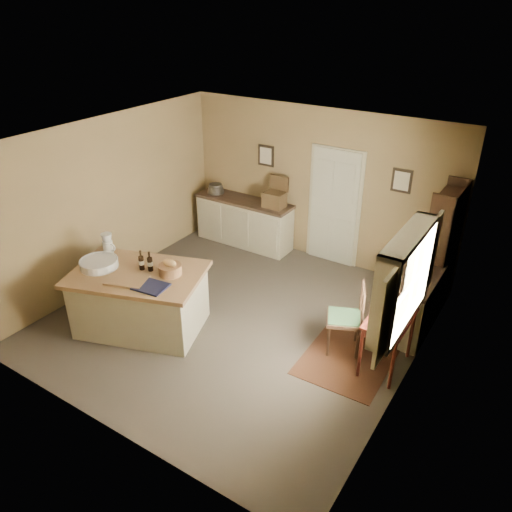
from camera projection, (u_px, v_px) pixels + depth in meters
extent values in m
plane|color=brown|center=(237.00, 320.00, 7.45)|extent=(5.00, 5.00, 0.00)
cube|color=olive|center=(318.00, 186.00, 8.68)|extent=(5.00, 0.10, 2.70)
cube|color=olive|center=(92.00, 331.00, 4.96)|extent=(5.00, 0.10, 2.70)
cube|color=olive|center=(108.00, 202.00, 8.02)|extent=(0.10, 5.00, 2.70)
cube|color=olive|center=(417.00, 291.00, 5.63)|extent=(0.10, 5.00, 2.70)
plane|color=silver|center=(234.00, 141.00, 6.19)|extent=(5.00, 5.00, 0.00)
cube|color=beige|center=(334.00, 206.00, 8.63)|extent=(0.97, 0.06, 2.11)
cube|color=black|center=(266.00, 156.00, 8.99)|extent=(0.32, 0.02, 0.38)
cube|color=beige|center=(266.00, 156.00, 8.98)|extent=(0.24, 0.01, 0.30)
cube|color=black|center=(402.00, 181.00, 7.80)|extent=(0.32, 0.02, 0.38)
cube|color=beige|center=(401.00, 181.00, 7.79)|extent=(0.24, 0.01, 0.30)
cube|color=beige|center=(397.00, 320.00, 5.69)|extent=(0.25, 1.32, 0.06)
cube|color=beige|center=(410.00, 236.00, 5.20)|extent=(0.25, 1.32, 0.06)
cube|color=white|center=(414.00, 283.00, 5.39)|extent=(0.01, 1.20, 1.00)
cube|color=beige|center=(385.00, 319.00, 4.79)|extent=(0.04, 0.35, 1.00)
cube|color=beige|center=(432.00, 253.00, 6.01)|extent=(0.04, 0.35, 1.00)
cube|color=beige|center=(141.00, 302.00, 7.11)|extent=(1.93, 1.54, 0.85)
cube|color=#AA7F51|center=(137.00, 274.00, 6.89)|extent=(2.09, 1.70, 0.06)
cylinder|color=white|center=(99.00, 264.00, 6.98)|extent=(0.53, 0.53, 0.11)
cube|color=#AA7F51|center=(127.00, 280.00, 6.67)|extent=(0.62, 0.52, 0.03)
cube|color=black|center=(151.00, 287.00, 6.52)|extent=(0.46, 0.38, 0.02)
cylinder|color=brown|center=(170.00, 270.00, 6.80)|extent=(0.32, 0.32, 0.14)
cylinder|color=black|center=(141.00, 260.00, 6.89)|extent=(0.07, 0.07, 0.29)
cylinder|color=black|center=(150.00, 261.00, 6.86)|extent=(0.07, 0.07, 0.29)
cube|color=beige|center=(244.00, 223.00, 9.53)|extent=(1.88, 0.52, 0.85)
cube|color=#332319|center=(244.00, 201.00, 9.32)|extent=(1.92, 0.55, 0.05)
cube|color=#4F381F|center=(274.00, 200.00, 8.93)|extent=(0.38, 0.28, 0.28)
cylinder|color=#59544F|center=(216.00, 189.00, 9.58)|extent=(0.32, 0.32, 0.18)
cube|color=#4D2A18|center=(351.00, 354.00, 6.74)|extent=(1.14, 1.63, 0.01)
cube|color=#3E150E|center=(390.00, 319.00, 6.18)|extent=(0.49, 0.81, 0.03)
cube|color=#3E150E|center=(389.00, 323.00, 6.21)|extent=(0.43, 0.75, 0.10)
cube|color=silver|center=(386.00, 316.00, 6.20)|extent=(0.22, 0.30, 0.01)
cylinder|color=black|center=(404.00, 310.00, 6.28)|extent=(0.05, 0.05, 0.05)
cylinder|color=#3E150E|center=(360.00, 354.00, 6.19)|extent=(0.04, 0.04, 0.72)
cylinder|color=#3E150E|center=(392.00, 365.00, 5.99)|extent=(0.04, 0.04, 0.72)
cylinder|color=#3E150E|center=(381.00, 325.00, 6.73)|extent=(0.04, 0.04, 0.72)
cylinder|color=#3E150E|center=(411.00, 335.00, 6.53)|extent=(0.04, 0.04, 0.72)
cube|color=beige|center=(410.00, 305.00, 7.04)|extent=(0.58, 1.06, 0.85)
cube|color=#332319|center=(415.00, 277.00, 6.83)|extent=(0.61, 1.10, 0.05)
cylinder|color=silver|center=(410.00, 277.00, 6.69)|extent=(0.25, 0.25, 0.09)
cube|color=black|center=(433.00, 260.00, 7.07)|extent=(0.33, 0.04, 1.95)
cube|color=black|center=(448.00, 238.00, 7.69)|extent=(0.33, 0.04, 1.95)
cube|color=black|center=(452.00, 251.00, 7.31)|extent=(0.02, 0.88, 1.95)
cube|color=black|center=(431.00, 301.00, 7.81)|extent=(0.33, 0.84, 0.03)
cube|color=black|center=(436.00, 274.00, 7.59)|extent=(0.33, 0.84, 0.03)
cube|color=black|center=(442.00, 245.00, 7.36)|extent=(0.33, 0.84, 0.03)
cube|color=black|center=(447.00, 221.00, 7.17)|extent=(0.33, 0.84, 0.03)
cube|color=black|center=(452.00, 196.00, 6.99)|extent=(0.33, 0.84, 0.03)
cylinder|color=white|center=(443.00, 242.00, 7.33)|extent=(0.12, 0.12, 0.11)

